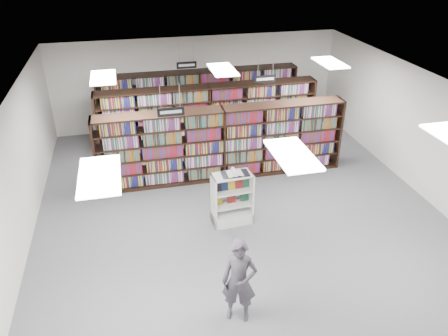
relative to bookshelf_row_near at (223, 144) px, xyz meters
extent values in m
plane|color=#56565B|center=(0.00, -2.00, -1.05)|extent=(12.00, 12.00, 0.00)
cube|color=silver|center=(0.00, -2.00, 2.15)|extent=(10.00, 12.00, 0.10)
cube|color=silver|center=(0.00, 4.00, 0.55)|extent=(10.00, 0.10, 3.20)
cube|color=silver|center=(-5.00, -2.00, 0.55)|extent=(0.10, 12.00, 3.20)
cube|color=silver|center=(5.00, -2.00, 0.55)|extent=(0.10, 12.00, 3.20)
cube|color=black|center=(0.00, 0.00, 0.00)|extent=(7.00, 0.60, 2.10)
cube|color=maroon|center=(0.00, 0.00, 0.00)|extent=(6.88, 0.42, 1.98)
cube|color=black|center=(0.00, 2.00, 0.00)|extent=(7.00, 0.60, 2.10)
cube|color=maroon|center=(0.00, 2.00, 0.00)|extent=(6.88, 0.42, 1.98)
cube|color=black|center=(0.00, 3.70, 0.00)|extent=(7.00, 0.60, 2.10)
cube|color=maroon|center=(0.00, 3.70, 0.00)|extent=(6.88, 0.42, 1.98)
cylinder|color=#B2B2B7|center=(-1.73, -1.00, 1.86)|extent=(0.01, 0.01, 0.58)
cylinder|color=#B2B2B7|center=(-1.27, -1.00, 1.86)|extent=(0.01, 0.01, 0.58)
cube|color=black|center=(-1.50, -1.00, 1.46)|extent=(0.65, 0.02, 0.22)
cube|color=silver|center=(-1.50, -1.01, 1.46)|extent=(0.52, 0.00, 0.08)
cylinder|color=#B2B2B7|center=(1.27, 1.00, 1.86)|extent=(0.01, 0.01, 0.58)
cylinder|color=#B2B2B7|center=(1.73, 1.00, 1.86)|extent=(0.01, 0.01, 0.58)
cube|color=black|center=(1.50, 1.00, 1.46)|extent=(0.65, 0.02, 0.22)
cube|color=silver|center=(1.50, 0.99, 1.46)|extent=(0.52, 0.00, 0.08)
cylinder|color=#B2B2B7|center=(-0.73, 3.00, 1.86)|extent=(0.01, 0.01, 0.58)
cylinder|color=#B2B2B7|center=(-0.27, 3.00, 1.86)|extent=(0.01, 0.01, 0.58)
cube|color=black|center=(-0.50, 3.00, 1.46)|extent=(0.65, 0.02, 0.22)
cube|color=silver|center=(-0.50, 2.99, 1.46)|extent=(0.52, 0.00, 0.08)
cube|color=white|center=(-3.00, -5.00, 2.11)|extent=(0.60, 1.20, 0.04)
cube|color=white|center=(0.00, -5.00, 2.11)|extent=(0.60, 1.20, 0.04)
cube|color=white|center=(-3.00, 0.00, 2.11)|extent=(0.60, 1.20, 0.04)
cube|color=white|center=(0.00, 0.00, 2.11)|extent=(0.60, 1.20, 0.04)
cube|color=white|center=(3.00, 0.00, 2.11)|extent=(0.60, 1.20, 0.04)
cube|color=silver|center=(-0.30, -2.28, -0.91)|extent=(0.99, 0.54, 0.29)
cube|color=silver|center=(-0.76, -2.31, -0.38)|extent=(0.07, 0.48, 1.34)
cube|color=silver|center=(0.16, -2.25, -0.38)|extent=(0.07, 0.48, 1.34)
cube|color=silver|center=(-0.31, -2.06, -0.38)|extent=(0.96, 0.10, 1.34)
cube|color=silver|center=(-0.30, -2.28, 0.27)|extent=(0.99, 0.54, 0.03)
cube|color=silver|center=(-0.30, -2.28, -0.52)|extent=(0.90, 0.50, 0.02)
cube|color=silver|center=(-0.30, -2.28, -0.14)|extent=(0.90, 0.50, 0.02)
cube|color=black|center=(-0.66, -2.26, 0.01)|extent=(0.20, 0.08, 0.29)
cube|color=#0F1A35|center=(-0.48, -2.24, 0.01)|extent=(0.20, 0.08, 0.29)
cube|color=gold|center=(-0.30, -2.23, 0.01)|extent=(0.20, 0.08, 0.29)
cube|color=maroon|center=(-0.12, -2.22, 0.01)|extent=(0.20, 0.08, 0.29)
cube|color=#1C4C32|center=(0.06, -2.21, 0.01)|extent=(0.20, 0.08, 0.29)
cube|color=gold|center=(-0.64, -2.26, -0.38)|extent=(0.21, 0.07, 0.27)
cube|color=maroon|center=(-0.30, -2.23, -0.38)|extent=(0.21, 0.07, 0.27)
cube|color=#1C4C32|center=(0.04, -2.21, -0.38)|extent=(0.21, 0.07, 0.27)
cube|color=black|center=(-0.23, -2.27, 0.30)|extent=(0.64, 0.37, 0.02)
cube|color=silver|center=(-0.38, -2.27, 0.31)|extent=(0.28, 0.34, 0.06)
cube|color=silver|center=(-0.07, -2.27, 0.31)|extent=(0.28, 0.34, 0.08)
cylinder|color=silver|center=(-0.25, -2.27, 0.35)|extent=(0.10, 0.33, 0.10)
imported|color=#4A444E|center=(-0.90, -5.21, -0.19)|extent=(0.74, 0.61, 1.72)
camera|label=1|loc=(-2.48, -10.82, 5.26)|focal=35.00mm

